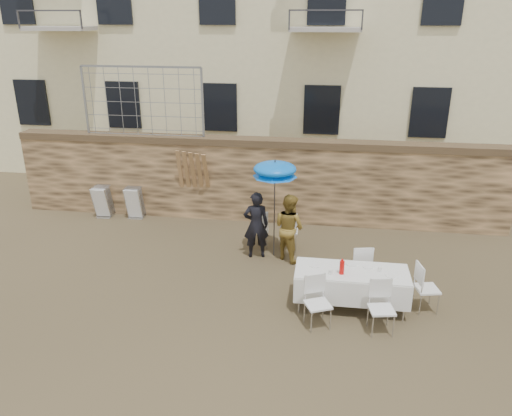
# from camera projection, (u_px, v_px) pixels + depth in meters

# --- Properties ---
(ground) EXTENTS (80.00, 80.00, 0.00)m
(ground) POSITION_uv_depth(u_px,v_px,m) (217.00, 321.00, 9.11)
(ground) COLOR brown
(ground) RESTS_ON ground
(stone_wall) EXTENTS (13.00, 0.50, 2.20)m
(stone_wall) POSITION_uv_depth(u_px,v_px,m) (256.00, 180.00, 13.32)
(stone_wall) COLOR olive
(stone_wall) RESTS_ON ground
(chain_link_fence) EXTENTS (3.20, 0.06, 1.80)m
(chain_link_fence) POSITION_uv_depth(u_px,v_px,m) (143.00, 102.00, 13.01)
(chain_link_fence) COLOR gray
(chain_link_fence) RESTS_ON stone_wall
(man_suit) EXTENTS (0.64, 0.49, 1.57)m
(man_suit) POSITION_uv_depth(u_px,v_px,m) (256.00, 225.00, 11.29)
(man_suit) COLOR black
(man_suit) RESTS_ON ground
(woman_dress) EXTENTS (0.96, 0.93, 1.55)m
(woman_dress) POSITION_uv_depth(u_px,v_px,m) (289.00, 227.00, 11.19)
(woman_dress) COLOR gold
(woman_dress) RESTS_ON ground
(umbrella) EXTENTS (0.99, 0.99, 2.14)m
(umbrella) POSITION_uv_depth(u_px,v_px,m) (275.00, 172.00, 10.88)
(umbrella) COLOR #3F3F44
(umbrella) RESTS_ON ground
(couple_chair_left) EXTENTS (0.54, 0.54, 0.96)m
(couple_chair_left) POSITION_uv_depth(u_px,v_px,m) (259.00, 228.00, 11.91)
(couple_chair_left) COLOR white
(couple_chair_left) RESTS_ON ground
(couple_chair_right) EXTENTS (0.51, 0.51, 0.96)m
(couple_chair_right) POSITION_uv_depth(u_px,v_px,m) (289.00, 229.00, 11.81)
(couple_chair_right) COLOR white
(couple_chair_right) RESTS_ON ground
(banquet_table) EXTENTS (2.10, 0.85, 0.78)m
(banquet_table) POSITION_uv_depth(u_px,v_px,m) (352.00, 273.00, 9.30)
(banquet_table) COLOR white
(banquet_table) RESTS_ON ground
(soda_bottle) EXTENTS (0.09, 0.09, 0.26)m
(soda_bottle) POSITION_uv_depth(u_px,v_px,m) (342.00, 267.00, 9.13)
(soda_bottle) COLOR red
(soda_bottle) RESTS_ON banquet_table
(table_chair_front_left) EXTENTS (0.63, 0.63, 0.96)m
(table_chair_front_left) POSITION_uv_depth(u_px,v_px,m) (318.00, 303.00, 8.78)
(table_chair_front_left) COLOR white
(table_chair_front_left) RESTS_ON ground
(table_chair_front_right) EXTENTS (0.56, 0.56, 0.96)m
(table_chair_front_right) POSITION_uv_depth(u_px,v_px,m) (382.00, 308.00, 8.64)
(table_chair_front_right) COLOR white
(table_chair_front_right) RESTS_ON ground
(table_chair_back) EXTENTS (0.57, 0.57, 0.96)m
(table_chair_back) POSITION_uv_depth(u_px,v_px,m) (360.00, 266.00, 10.11)
(table_chair_back) COLOR white
(table_chair_back) RESTS_ON ground
(table_chair_side) EXTENTS (0.57, 0.57, 0.96)m
(table_chair_side) POSITION_uv_depth(u_px,v_px,m) (427.00, 287.00, 9.30)
(table_chair_side) COLOR white
(table_chair_side) RESTS_ON ground
(chair_stack_left) EXTENTS (0.46, 0.47, 0.92)m
(chair_stack_left) POSITION_uv_depth(u_px,v_px,m) (105.00, 199.00, 13.82)
(chair_stack_left) COLOR white
(chair_stack_left) RESTS_ON ground
(chair_stack_right) EXTENTS (0.46, 0.40, 0.92)m
(chair_stack_right) POSITION_uv_depth(u_px,v_px,m) (136.00, 201.00, 13.69)
(chair_stack_right) COLOR white
(chair_stack_right) RESTS_ON ground
(wood_planks) EXTENTS (0.70, 0.20, 2.00)m
(wood_planks) POSITION_uv_depth(u_px,v_px,m) (193.00, 184.00, 13.35)
(wood_planks) COLOR #A37749
(wood_planks) RESTS_ON ground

